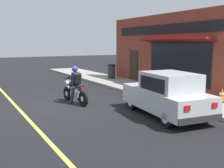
# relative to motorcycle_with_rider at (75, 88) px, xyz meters

# --- Properties ---
(ground_plane) EXTENTS (80.00, 80.00, 0.00)m
(ground_plane) POSITION_rel_motorcycle_with_rider_xyz_m (-0.54, -0.00, -0.68)
(ground_plane) COLOR black
(sidewalk_curb) EXTENTS (2.60, 22.00, 0.14)m
(sidewalk_curb) POSITION_rel_motorcycle_with_rider_xyz_m (4.46, 3.00, -0.61)
(sidewalk_curb) COLOR gray
(sidewalk_curb) RESTS_ON ground
(lane_stripe) EXTENTS (0.12, 19.80, 0.01)m
(lane_stripe) POSITION_rel_motorcycle_with_rider_xyz_m (-2.34, 3.00, -0.67)
(lane_stripe) COLOR #D1C64C
(lane_stripe) RESTS_ON ground
(storefront_building) EXTENTS (1.25, 10.02, 4.20)m
(storefront_building) POSITION_rel_motorcycle_with_rider_xyz_m (5.99, 1.03, 1.43)
(storefront_building) COLOR brown
(storefront_building) RESTS_ON ground
(motorcycle_with_rider) EXTENTS (0.62, 2.02, 1.62)m
(motorcycle_with_rider) POSITION_rel_motorcycle_with_rider_xyz_m (0.00, 0.00, 0.00)
(motorcycle_with_rider) COLOR black
(motorcycle_with_rider) RESTS_ON ground
(car_hatchback) EXTENTS (2.13, 3.96, 1.57)m
(car_hatchback) POSITION_rel_motorcycle_with_rider_xyz_m (2.05, -3.50, 0.09)
(car_hatchback) COLOR black
(car_hatchback) RESTS_ON ground
(traffic_cone) EXTENTS (0.36, 0.36, 0.60)m
(traffic_cone) POSITION_rel_motorcycle_with_rider_xyz_m (5.18, -3.44, -0.25)
(traffic_cone) COLOR black
(traffic_cone) RESTS_ON sidewalk_curb
(trash_bin) EXTENTS (0.56, 0.56, 0.98)m
(trash_bin) POSITION_rel_motorcycle_with_rider_xyz_m (4.92, 5.33, -0.04)
(trash_bin) COLOR #2D2D33
(trash_bin) RESTS_ON sidewalk_curb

